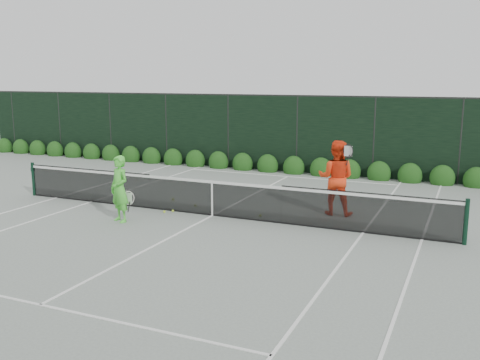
% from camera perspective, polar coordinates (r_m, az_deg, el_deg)
% --- Properties ---
extents(ground, '(80.00, 80.00, 0.00)m').
position_cam_1_polar(ground, '(14.71, -2.97, -3.82)').
color(ground, gray).
rests_on(ground, ground).
extents(tennis_net, '(12.90, 0.10, 1.07)m').
position_cam_1_polar(tennis_net, '(14.60, -3.07, -1.79)').
color(tennis_net, '#103221').
rests_on(tennis_net, ground).
extents(player_woman, '(0.75, 0.63, 1.75)m').
position_cam_1_polar(player_woman, '(14.27, -12.72, -0.94)').
color(player_woman, '#53D93F').
rests_on(player_woman, ground).
extents(player_man, '(1.05, 0.85, 2.06)m').
position_cam_1_polar(player_man, '(14.86, 10.21, 0.24)').
color(player_man, '#FF3C15').
rests_on(player_man, ground).
extents(court_lines, '(11.03, 23.83, 0.01)m').
position_cam_1_polar(court_lines, '(14.71, -2.97, -3.80)').
color(court_lines, white).
rests_on(court_lines, ground).
extents(windscreen_fence, '(32.00, 21.07, 3.06)m').
position_cam_1_polar(windscreen_fence, '(12.08, -8.81, 0.18)').
color(windscreen_fence, black).
rests_on(windscreen_fence, ground).
extents(hedge_row, '(31.66, 0.65, 0.94)m').
position_cam_1_polar(hedge_row, '(21.15, 5.75, 1.32)').
color(hedge_row, '#10360E').
rests_on(hedge_row, ground).
extents(tennis_balls, '(4.30, 1.50, 0.07)m').
position_cam_1_polar(tennis_balls, '(15.51, -6.44, -2.97)').
color(tennis_balls, '#BEDC31').
rests_on(tennis_balls, ground).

